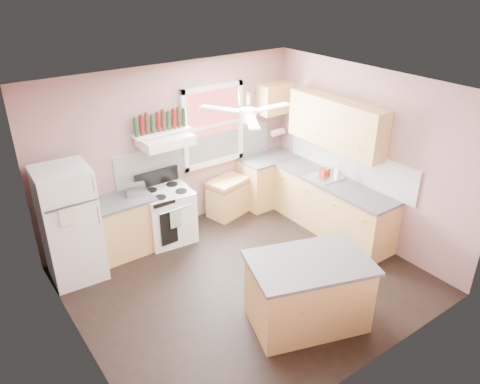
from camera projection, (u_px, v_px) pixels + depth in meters
floor at (247, 281)px, 6.58m from camera, size 4.50×4.50×0.00m
ceiling at (248, 91)px, 5.37m from camera, size 4.50×4.50×0.00m
wall_back at (172, 149)px, 7.44m from camera, size 4.50×0.05×2.70m
wall_right at (366, 156)px, 7.16m from camera, size 0.05×4.00×2.70m
wall_left at (69, 255)px, 4.78m from camera, size 0.05×4.00×2.70m
backsplash_back at (198, 154)px, 7.73m from camera, size 2.90×0.03×0.55m
backsplash_right at (349, 161)px, 7.44m from camera, size 0.03×2.60×0.55m
window_view at (212, 126)px, 7.69m from camera, size 1.00×0.02×1.20m
window_frame at (213, 126)px, 7.67m from camera, size 1.16×0.07×1.36m
refrigerator at (70, 225)px, 6.34m from camera, size 0.74×0.72×1.66m
base_cabinet_left at (124, 227)px, 7.06m from camera, size 0.90×0.60×0.86m
counter_left at (120, 201)px, 6.86m from camera, size 0.92×0.62×0.04m
toaster at (136, 190)px, 6.93m from camera, size 0.31×0.23×0.18m
stove at (168, 215)px, 7.38m from camera, size 0.79×0.71×0.86m
range_hood at (166, 141)px, 7.00m from camera, size 0.78×0.50×0.14m
bottle_shelf at (161, 132)px, 7.04m from camera, size 0.90×0.26×0.03m
cart at (228, 197)px, 8.16m from camera, size 0.75×0.59×0.67m
base_cabinet_corner at (268, 181)px, 8.53m from camera, size 1.00×0.60×0.86m
base_cabinet_right at (332, 207)px, 7.62m from camera, size 0.60×2.20×0.86m
counter_corner at (269, 158)px, 8.33m from camera, size 1.02×0.62×0.04m
counter_right at (334, 182)px, 7.42m from camera, size 0.62×2.22×0.04m
sink at (325, 177)px, 7.55m from camera, size 0.55×0.45×0.03m
faucet at (332, 171)px, 7.60m from camera, size 0.03×0.03×0.14m
upper_cabinet_right at (336, 123)px, 7.23m from camera, size 0.33×1.80×0.76m
upper_cabinet_corner at (275, 98)px, 8.07m from camera, size 0.60×0.33×0.52m
paper_towel at (278, 132)px, 8.45m from camera, size 0.26×0.12×0.12m
island at (308, 293)px, 5.66m from camera, size 1.54×1.23×0.86m
island_top at (310, 263)px, 5.46m from camera, size 1.64×1.33×0.04m
ceiling_fan_hub at (248, 112)px, 5.48m from camera, size 0.20×0.20×0.08m
soap_bottle at (338, 173)px, 7.38m from camera, size 0.11×0.11×0.25m
red_caddy at (325, 172)px, 7.62m from camera, size 0.20×0.14×0.10m
wine_bottles at (161, 122)px, 6.97m from camera, size 0.86×0.06×0.31m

